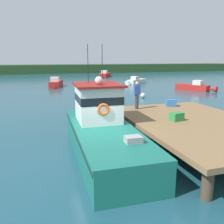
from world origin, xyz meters
name	(u,v)px	position (x,y,z in m)	size (l,w,h in m)	color
ground_plane	(101,156)	(0.00, 0.00, 0.00)	(200.00, 200.00, 0.00)	#1E4C5B
dock	(197,123)	(4.80, 0.00, 1.07)	(6.00, 9.00, 1.20)	#4C3D2D
main_fishing_boat	(101,128)	(0.22, 0.82, 1.01)	(2.80, 9.85, 4.80)	#196B5B
crate_stack_mid_dock	(171,103)	(5.52, 3.58, 1.42)	(0.60, 0.44, 0.43)	#3370B2
crate_single_by_cleat	(177,117)	(3.88, 0.34, 1.40)	(0.60, 0.44, 0.40)	#2D8442
deckhand_by_the_boat	(137,95)	(3.13, 3.50, 2.06)	(0.36, 0.22, 1.63)	#383842
moored_boat_off_the_point	(136,81)	(13.32, 27.60, 0.43)	(4.66, 3.53, 1.25)	silver
moored_boat_far_right	(56,83)	(0.16, 27.19, 0.51)	(2.49, 5.94, 1.48)	red
moored_boat_near_channel	(105,75)	(12.37, 43.41, 0.52)	(4.06, 5.71, 1.51)	red
moored_boat_far_left	(195,87)	(17.39, 17.28, 0.47)	(3.63, 5.12, 1.35)	red
mooring_buoy_channel_marker	(143,95)	(8.33, 13.86, 0.26)	(0.52, 0.52, 0.52)	silver
mooring_buoy_inshore	(101,84)	(7.10, 27.21, 0.24)	(0.47, 0.47, 0.47)	red
far_shoreline	(45,69)	(0.00, 62.00, 1.20)	(120.00, 8.00, 2.40)	#284723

